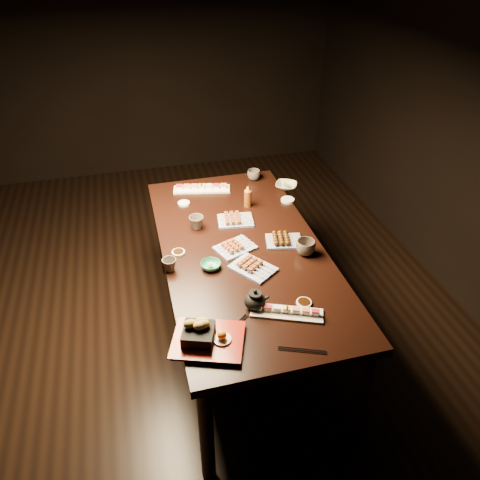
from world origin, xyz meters
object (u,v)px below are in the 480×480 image
at_px(sushi_platter_far, 202,187).
at_px(condiment_bottle, 248,196).
at_px(tempura_tray, 208,334).
at_px(teacup_far_left, 196,223).
at_px(yakitori_plate_right, 253,265).
at_px(teacup_near_left, 170,265).
at_px(yakitori_plate_left, 235,218).
at_px(teapot, 255,299).
at_px(teacup_far_right, 254,175).
at_px(dining_table, 242,297).
at_px(edamame_bowl_cream, 286,186).
at_px(teacup_mid_right, 305,247).
at_px(edamame_bowl_green, 211,265).
at_px(sushi_platter_near, 287,311).
at_px(yakitori_plate_center, 235,245).

relative_size(sushi_platter_far, condiment_bottle, 2.58).
relative_size(tempura_tray, teacup_far_left, 3.53).
relative_size(yakitori_plate_right, teacup_near_left, 2.90).
height_order(yakitori_plate_left, condiment_bottle, condiment_bottle).
xyz_separation_m(tempura_tray, teacup_far_left, (0.11, 0.93, -0.02)).
height_order(sushi_platter_far, teapot, teapot).
bearing_deg(teacup_far_right, sushi_platter_far, -170.96).
distance_m(tempura_tray, teapot, 0.31).
height_order(sushi_platter_far, yakitori_plate_left, yakitori_plate_left).
relative_size(dining_table, teacup_far_right, 19.66).
xyz_separation_m(edamame_bowl_cream, teacup_mid_right, (-0.15, -0.75, 0.03)).
bearing_deg(teacup_mid_right, edamame_bowl_green, 179.46).
distance_m(edamame_bowl_cream, teacup_far_right, 0.26).
bearing_deg(yakitori_plate_right, teacup_near_left, -138.91).
distance_m(teacup_near_left, condiment_bottle, 0.80).
bearing_deg(teacup_near_left, condiment_bottle, 43.19).
relative_size(dining_table, sushi_platter_near, 5.25).
distance_m(sushi_platter_far, teacup_far_left, 0.48).
relative_size(yakitori_plate_left, teacup_mid_right, 1.98).
xyz_separation_m(yakitori_plate_left, teacup_far_right, (0.26, 0.51, 0.01)).
relative_size(dining_table, edamame_bowl_cream, 12.48).
bearing_deg(teapot, condiment_bottle, 80.95).
height_order(teacup_far_right, teapot, teapot).
xyz_separation_m(yakitori_plate_right, teapot, (-0.07, -0.28, 0.02)).
relative_size(sushi_platter_near, teacup_far_right, 3.74).
xyz_separation_m(edamame_bowl_green, teacup_far_left, (-0.00, 0.40, 0.02)).
xyz_separation_m(dining_table, yakitori_plate_right, (0.01, -0.21, 0.40)).
bearing_deg(teapot, teacup_mid_right, 45.77).
xyz_separation_m(sushi_platter_near, teacup_far_right, (0.23, 1.36, 0.02)).
height_order(sushi_platter_near, condiment_bottle, condiment_bottle).
relative_size(sushi_platter_far, edamame_bowl_cream, 2.67).
xyz_separation_m(yakitori_plate_center, tempura_tray, (-0.29, -0.66, 0.03)).
relative_size(teacup_far_right, condiment_bottle, 0.61).
bearing_deg(yakitori_plate_left, sushi_platter_far, 113.66).
xyz_separation_m(edamame_bowl_cream, teapot, (-0.54, -1.10, 0.04)).
relative_size(sushi_platter_near, edamame_bowl_green, 3.15).
height_order(edamame_bowl_green, edamame_bowl_cream, edamame_bowl_cream).
height_order(yakitori_plate_right, edamame_bowl_green, yakitori_plate_right).
height_order(dining_table, sushi_platter_near, sushi_platter_near).
relative_size(teacup_far_right, teapot, 0.73).
bearing_deg(sushi_platter_far, dining_table, 109.61).
bearing_deg(teacup_far_right, yakitori_plate_center, -112.96).
distance_m(edamame_bowl_cream, teapot, 1.23).
bearing_deg(tempura_tray, condiment_bottle, 85.88).
relative_size(yakitori_plate_left, condiment_bottle, 1.44).
bearing_deg(condiment_bottle, teapot, -103.25).
relative_size(edamame_bowl_green, edamame_bowl_cream, 0.76).
bearing_deg(teapot, yakitori_plate_right, 80.04).
distance_m(yakitori_plate_center, edamame_bowl_cream, 0.80).
bearing_deg(teacup_mid_right, sushi_platter_near, -120.95).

